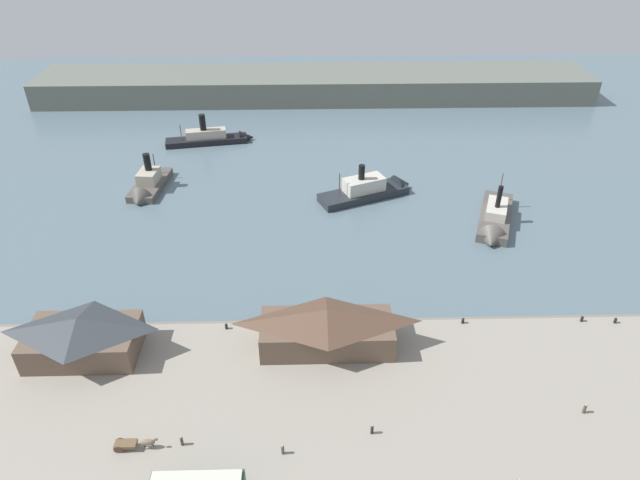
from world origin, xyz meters
name	(u,v)px	position (x,y,z in m)	size (l,w,h in m)	color
ground_plane	(326,311)	(0.00, 0.00, 0.00)	(320.00, 320.00, 0.00)	slate
quay_promenade	(332,412)	(0.00, -22.00, 0.60)	(110.00, 36.00, 1.20)	gray
seawall_edge	(327,323)	(0.00, -3.60, 0.50)	(110.00, 0.80, 1.00)	slate
ferry_shed_west_terminal	(82,336)	(-37.36, -10.29, 4.74)	(16.78, 9.86, 6.98)	brown
ferry_shed_east_terminal	(327,327)	(-0.27, -9.38, 4.86)	(20.78, 8.77, 7.20)	brown
horse_cart	(134,443)	(-25.58, -27.65, 2.13)	(5.67, 1.43, 1.87)	brown
pedestrian_by_tram	(372,430)	(5.12, -26.10, 1.93)	(0.39, 0.39, 1.59)	#232328
pedestrian_near_cart	(283,450)	(-6.54, -28.90, 1.93)	(0.40, 0.40, 1.60)	#3D4C42
pedestrian_walking_east	(182,441)	(-19.62, -27.27, 1.92)	(0.39, 0.39, 1.58)	#4C3D33
pedestrian_walking_west	(585,409)	(34.54, -23.44, 1.95)	(0.41, 0.41, 1.64)	#4C3D33
mooring_post_west	(463,321)	(22.27, -4.89, 1.65)	(0.44, 0.44, 0.90)	black
mooring_post_center_west	(615,321)	(47.32, -5.46, 1.65)	(0.44, 0.44, 0.90)	black
mooring_post_east	(226,326)	(-16.42, -5.30, 1.65)	(0.44, 0.44, 0.90)	black
mooring_post_center_east	(582,319)	(42.01, -4.93, 1.65)	(0.44, 0.44, 0.90)	black
ferry_approaching_west	(215,138)	(-28.55, 72.41, 1.51)	(24.59, 8.32, 9.64)	black
ferry_mid_harbor	(494,221)	(36.53, 26.49, 1.37)	(13.10, 22.42, 10.74)	#514C47
ferry_moored_west	(373,189)	(12.25, 41.01, 1.65)	(23.35, 14.33, 10.23)	#23282D
ferry_outer_harbor	(147,187)	(-40.71, 43.89, 1.47)	(7.77, 17.76, 10.49)	#514C47
far_headland	(315,85)	(0.00, 110.00, 4.00)	(180.00, 24.00, 8.00)	#60665B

